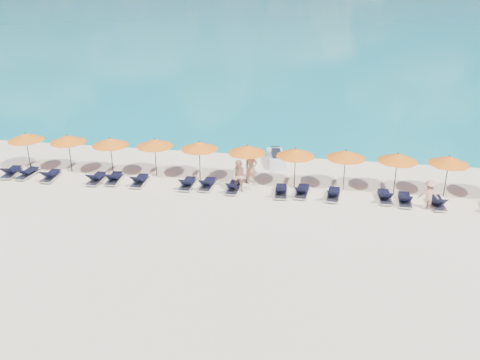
# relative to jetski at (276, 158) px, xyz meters

# --- Properties ---
(ground) EXTENTS (1400.00, 1400.00, 0.00)m
(ground) POSITION_rel_jetski_xyz_m (-1.24, -8.71, -0.36)
(ground) COLOR beige
(headland_main) EXTENTS (374.00, 242.00, 126.50)m
(headland_main) POSITION_rel_jetski_xyz_m (-301.24, 531.29, -38.36)
(headland_main) COLOR black
(headland_main) RESTS_ON ground
(headland_small) EXTENTS (162.00, 126.00, 85.50)m
(headland_small) POSITION_rel_jetski_xyz_m (-151.24, 551.29, -35.36)
(headland_small) COLOR black
(headland_small) RESTS_ON ground
(jetski) EXTENTS (1.40, 2.60, 0.88)m
(jetski) POSITION_rel_jetski_xyz_m (0.00, 0.00, 0.00)
(jetski) COLOR silver
(jetski) RESTS_ON ground
(beachgoer_a) EXTENTS (0.77, 0.67, 1.77)m
(beachgoer_a) POSITION_rel_jetski_xyz_m (-1.02, -3.21, 0.52)
(beachgoer_a) COLOR tan
(beachgoer_a) RESTS_ON ground
(beachgoer_b) EXTENTS (0.93, 0.60, 1.80)m
(beachgoer_b) POSITION_rel_jetski_xyz_m (-1.48, -4.52, 0.54)
(beachgoer_b) COLOR tan
(beachgoer_b) RESTS_ON ground
(beachgoer_c) EXTENTS (1.06, 0.61, 1.54)m
(beachgoer_c) POSITION_rel_jetski_xyz_m (8.12, -4.99, 0.41)
(beachgoer_c) COLOR tan
(beachgoer_c) RESTS_ON ground
(umbrella_0) EXTENTS (2.10, 2.10, 2.28)m
(umbrella_0) POSITION_rel_jetski_xyz_m (-14.18, -3.36, 1.66)
(umbrella_0) COLOR black
(umbrella_0) RESTS_ON ground
(umbrella_1) EXTENTS (2.10, 2.10, 2.28)m
(umbrella_1) POSITION_rel_jetski_xyz_m (-11.63, -3.27, 1.66)
(umbrella_1) COLOR black
(umbrella_1) RESTS_ON ground
(umbrella_2) EXTENTS (2.10, 2.10, 2.28)m
(umbrella_2) POSITION_rel_jetski_xyz_m (-9.04, -3.37, 1.66)
(umbrella_2) COLOR black
(umbrella_2) RESTS_ON ground
(umbrella_3) EXTENTS (2.10, 2.10, 2.28)m
(umbrella_3) POSITION_rel_jetski_xyz_m (-6.52, -3.12, 1.66)
(umbrella_3) COLOR black
(umbrella_3) RESTS_ON ground
(umbrella_4) EXTENTS (2.10, 2.10, 2.28)m
(umbrella_4) POSITION_rel_jetski_xyz_m (-3.95, -3.14, 1.66)
(umbrella_4) COLOR black
(umbrella_4) RESTS_ON ground
(umbrella_5) EXTENTS (2.10, 2.10, 2.28)m
(umbrella_5) POSITION_rel_jetski_xyz_m (-1.26, -3.32, 1.66)
(umbrella_5) COLOR black
(umbrella_5) RESTS_ON ground
(umbrella_6) EXTENTS (2.10, 2.10, 2.28)m
(umbrella_6) POSITION_rel_jetski_xyz_m (1.37, -3.39, 1.66)
(umbrella_6) COLOR black
(umbrella_6) RESTS_ON ground
(umbrella_7) EXTENTS (2.10, 2.10, 2.28)m
(umbrella_7) POSITION_rel_jetski_xyz_m (4.01, -3.25, 1.66)
(umbrella_7) COLOR black
(umbrella_7) RESTS_ON ground
(umbrella_8) EXTENTS (2.10, 2.10, 2.28)m
(umbrella_8) POSITION_rel_jetski_xyz_m (6.65, -3.27, 1.66)
(umbrella_8) COLOR black
(umbrella_8) RESTS_ON ground
(umbrella_9) EXTENTS (2.10, 2.10, 2.28)m
(umbrella_9) POSITION_rel_jetski_xyz_m (9.20, -3.26, 1.66)
(umbrella_9) COLOR black
(umbrella_9) RESTS_ON ground
(lounger_0) EXTENTS (0.78, 1.75, 0.66)m
(lounger_0) POSITION_rel_jetski_xyz_m (-14.77, -4.43, -0.13)
(lounger_0) COLOR silver
(lounger_0) RESTS_ON ground
(lounger_1) EXTENTS (0.76, 1.75, 0.66)m
(lounger_1) POSITION_rel_jetski_xyz_m (-13.77, -4.45, -0.13)
(lounger_1) COLOR silver
(lounger_1) RESTS_ON ground
(lounger_2) EXTENTS (0.70, 1.73, 0.66)m
(lounger_2) POSITION_rel_jetski_xyz_m (-12.26, -4.58, -0.13)
(lounger_2) COLOR silver
(lounger_2) RESTS_ON ground
(lounger_3) EXTENTS (0.62, 1.70, 0.66)m
(lounger_3) POSITION_rel_jetski_xyz_m (-9.55, -4.54, -0.13)
(lounger_3) COLOR silver
(lounger_3) RESTS_ON ground
(lounger_4) EXTENTS (0.76, 1.75, 0.66)m
(lounger_4) POSITION_rel_jetski_xyz_m (-8.59, -4.34, -0.13)
(lounger_4) COLOR silver
(lounger_4) RESTS_ON ground
(lounger_5) EXTENTS (0.64, 1.71, 0.66)m
(lounger_5) POSITION_rel_jetski_xyz_m (-7.07, -4.42, -0.13)
(lounger_5) COLOR silver
(lounger_5) RESTS_ON ground
(lounger_6) EXTENTS (0.66, 1.71, 0.66)m
(lounger_6) POSITION_rel_jetski_xyz_m (-4.36, -4.38, -0.13)
(lounger_6) COLOR silver
(lounger_6) RESTS_ON ground
(lounger_7) EXTENTS (0.72, 1.73, 0.66)m
(lounger_7) POSITION_rel_jetski_xyz_m (-3.28, -4.27, -0.13)
(lounger_7) COLOR silver
(lounger_7) RESTS_ON ground
(lounger_8) EXTENTS (0.68, 1.72, 0.66)m
(lounger_8) POSITION_rel_jetski_xyz_m (-1.81, -4.44, -0.13)
(lounger_8) COLOR silver
(lounger_8) RESTS_ON ground
(lounger_9) EXTENTS (0.72, 1.73, 0.66)m
(lounger_9) POSITION_rel_jetski_xyz_m (0.76, -4.55, -0.13)
(lounger_9) COLOR silver
(lounger_9) RESTS_ON ground
(lounger_10) EXTENTS (0.76, 1.75, 0.66)m
(lounger_10) POSITION_rel_jetski_xyz_m (1.85, -4.38, -0.13)
(lounger_10) COLOR silver
(lounger_10) RESTS_ON ground
(lounger_11) EXTENTS (0.76, 1.75, 0.66)m
(lounger_11) POSITION_rel_jetski_xyz_m (3.48, -4.48, -0.13)
(lounger_11) COLOR silver
(lounger_11) RESTS_ON ground
(lounger_12) EXTENTS (0.74, 1.74, 0.66)m
(lounger_12) POSITION_rel_jetski_xyz_m (6.11, -4.34, -0.13)
(lounger_12) COLOR silver
(lounger_12) RESTS_ON ground
(lounger_13) EXTENTS (0.67, 1.72, 0.66)m
(lounger_13) POSITION_rel_jetski_xyz_m (7.08, -4.54, -0.13)
(lounger_13) COLOR silver
(lounger_13) RESTS_ON ground
(lounger_14) EXTENTS (0.73, 1.74, 0.66)m
(lounger_14) POSITION_rel_jetski_xyz_m (8.65, -4.65, -0.13)
(lounger_14) COLOR silver
(lounger_14) RESTS_ON ground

